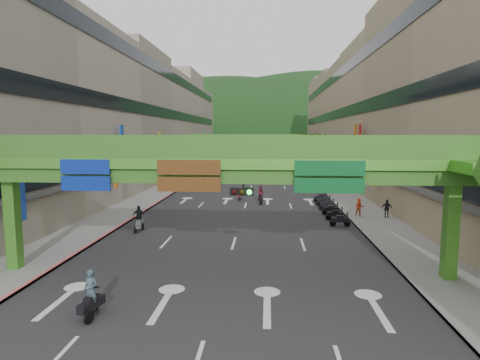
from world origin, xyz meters
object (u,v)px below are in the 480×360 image
scooter_rider_mid (261,195)px  car_silver (217,169)px  car_yellow (252,171)px  pedestrian_red (359,209)px  overpass_near (241,175)px  scooter_rider_near (91,296)px

scooter_rider_mid → car_silver: scooter_rider_mid is taller
car_yellow → pedestrian_red: bearing=-72.3°
overpass_near → car_yellow: bearing=91.6°
pedestrian_red → scooter_rider_near: bearing=-124.3°
scooter_rider_near → car_yellow: (4.20, 54.02, -0.12)m
car_silver → pedestrian_red: 42.19m
car_yellow → pedestrian_red: 35.84m
overpass_near → car_yellow: (-1.39, 49.64, -4.45)m
overpass_near → pedestrian_red: size_ratio=18.09×
scooter_rider_near → scooter_rider_mid: size_ratio=0.99×
car_silver → car_yellow: 7.84m
car_silver → car_yellow: bearing=-26.4°
scooter_rider_near → car_silver: size_ratio=0.46×
scooter_rider_near → scooter_rider_mid: (6.20, 25.86, 0.11)m
car_silver → pedestrian_red: (17.04, -38.59, 0.08)m
car_yellow → car_silver: bearing=147.3°
overpass_near → scooter_rider_near: bearing=-141.9°
scooter_rider_near → pedestrian_red: size_ratio=1.24×
scooter_rider_near → scooter_rider_mid: bearing=76.5°
scooter_rider_near → car_silver: 58.39m
overpass_near → pedestrian_red: bearing=59.4°
scooter_rider_mid → pedestrian_red: scooter_rider_mid is taller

